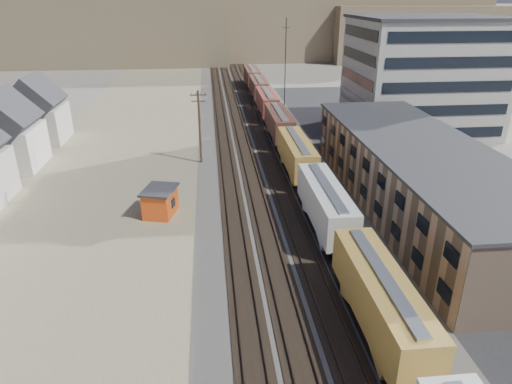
{
  "coord_description": "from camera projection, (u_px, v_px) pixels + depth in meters",
  "views": [
    {
      "loc": [
        -7.13,
        -18.33,
        21.58
      ],
      "look_at": [
        -2.71,
        24.12,
        3.0
      ],
      "focal_mm": 32.0,
      "sensor_mm": 36.0,
      "label": 1
    }
  ],
  "objects": [
    {
      "name": "asphalt_lot",
      "position": [
        434.0,
        172.0,
        60.0
      ],
      "size": [
        26.0,
        120.0,
        0.04
      ],
      "primitive_type": "cube",
      "color": "#232326",
      "rests_on": "ground"
    },
    {
      "name": "freight_train",
      "position": [
        287.0,
        137.0,
        65.25
      ],
      "size": [
        3.0,
        119.74,
        4.46
      ],
      "color": "black",
      "rests_on": "ground"
    },
    {
      "name": "office_tower",
      "position": [
        422.0,
        75.0,
        75.08
      ],
      "size": [
        22.6,
        18.6,
        18.45
      ],
      "color": "#9E998E",
      "rests_on": "ground"
    },
    {
      "name": "radio_mast",
      "position": [
        285.0,
        73.0,
        77.65
      ],
      "size": [
        1.2,
        0.16,
        18.0
      ],
      "color": "black",
      "rests_on": "ground"
    },
    {
      "name": "parked_car_blue",
      "position": [
        421.0,
        137.0,
        72.23
      ],
      "size": [
        5.16,
        4.92,
        1.36
      ],
      "primitive_type": "imported",
      "rotation": [
        0.0,
        0.0,
        0.85
      ],
      "color": "navy",
      "rests_on": "ground"
    },
    {
      "name": "warehouse",
      "position": [
        419.0,
        176.0,
        48.77
      ],
      "size": [
        12.4,
        40.4,
        7.25
      ],
      "color": "#9E7E63",
      "rests_on": "ground"
    },
    {
      "name": "ballast_bed",
      "position": [
        256.0,
        143.0,
        71.59
      ],
      "size": [
        18.0,
        200.0,
        0.06
      ],
      "primitive_type": "cube",
      "color": "#4C4742",
      "rests_on": "ground"
    },
    {
      "name": "hills_north",
      "position": [
        225.0,
        15.0,
        173.53
      ],
      "size": [
        265.0,
        80.0,
        32.0
      ],
      "color": "brown",
      "rests_on": "ground"
    },
    {
      "name": "maintenance_shed",
      "position": [
        160.0,
        201.0,
        47.96
      ],
      "size": [
        4.07,
        4.73,
        2.98
      ],
      "color": "#EA4E16",
      "rests_on": "ground"
    },
    {
      "name": "rail_tracks",
      "position": [
        253.0,
        143.0,
        71.51
      ],
      "size": [
        11.4,
        200.0,
        0.24
      ],
      "color": "black",
      "rests_on": "ground"
    },
    {
      "name": "utility_pole_north",
      "position": [
        200.0,
        126.0,
        61.39
      ],
      "size": [
        2.2,
        0.32,
        10.0
      ],
      "color": "#382619",
      "rests_on": "ground"
    },
    {
      "name": "dirt_yard",
      "position": [
        114.0,
        171.0,
        60.58
      ],
      "size": [
        24.0,
        180.0,
        0.03
      ],
      "primitive_type": "cube",
      "color": "#786F52",
      "rests_on": "ground"
    },
    {
      "name": "parked_car_far",
      "position": [
        441.0,
        150.0,
        66.27
      ],
      "size": [
        2.65,
        4.56,
        1.46
      ],
      "primitive_type": "imported",
      "rotation": [
        0.0,
        0.0,
        -0.23
      ],
      "color": "white",
      "rests_on": "ground"
    }
  ]
}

